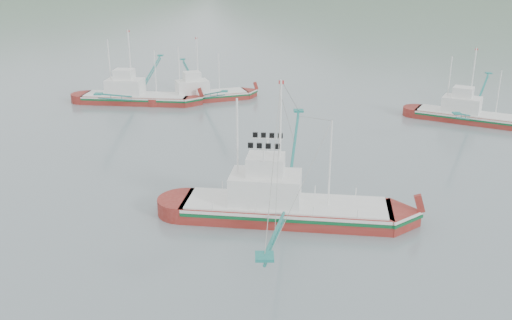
{
  "coord_description": "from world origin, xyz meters",
  "views": [
    {
      "loc": [
        -0.28,
        -36.25,
        18.47
      ],
      "look_at": [
        0.0,
        6.0,
        3.2
      ],
      "focal_mm": 40.0,
      "sensor_mm": 36.0,
      "label": 1
    }
  ],
  "objects_px": {
    "main_boat": "(283,196)",
    "bg_boat_far": "(201,88)",
    "bg_boat_left": "(134,92)",
    "bg_boat_right": "(472,106)"
  },
  "relations": [
    {
      "from": "bg_boat_right",
      "to": "bg_boat_left",
      "type": "bearing_deg",
      "value": -164.06
    },
    {
      "from": "bg_boat_far",
      "to": "bg_boat_right",
      "type": "distance_m",
      "value": 34.09
    },
    {
      "from": "main_boat",
      "to": "bg_boat_left",
      "type": "height_order",
      "value": "main_boat"
    },
    {
      "from": "bg_boat_left",
      "to": "bg_boat_far",
      "type": "relative_size",
      "value": 1.16
    },
    {
      "from": "main_boat",
      "to": "bg_boat_far",
      "type": "distance_m",
      "value": 37.51
    },
    {
      "from": "bg_boat_left",
      "to": "bg_boat_far",
      "type": "xyz_separation_m",
      "value": [
        8.59,
        1.29,
        0.23
      ]
    },
    {
      "from": "main_boat",
      "to": "bg_boat_right",
      "type": "xyz_separation_m",
      "value": [
        23.26,
        25.76,
        0.11
      ]
    },
    {
      "from": "bg_boat_left",
      "to": "bg_boat_right",
      "type": "relative_size",
      "value": 1.18
    },
    {
      "from": "main_boat",
      "to": "bg_boat_far",
      "type": "xyz_separation_m",
      "value": [
        -9.14,
        36.38,
        -0.05
      ]
    },
    {
      "from": "main_boat",
      "to": "bg_boat_far",
      "type": "relative_size",
      "value": 1.27
    }
  ]
}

